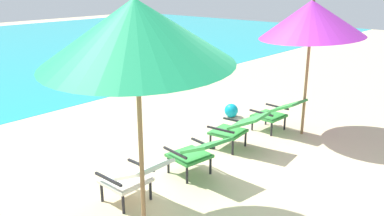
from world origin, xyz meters
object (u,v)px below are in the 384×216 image
lounge_chair_near_left (197,151)px  beach_umbrella_left (136,32)px  lounge_chair_far_left (134,176)px  beach_umbrella_right (312,19)px  lounge_chair_far_right (277,111)px  lounge_chair_near_right (238,127)px  beach_ball (231,110)px

lounge_chair_near_left → beach_umbrella_left: (-1.33, -0.35, 1.79)m
lounge_chair_far_left → beach_umbrella_right: size_ratio=0.35×
lounge_chair_near_left → lounge_chair_far_right: 2.32m
lounge_chair_far_right → lounge_chair_near_left: bearing=-178.4°
lounge_chair_far_left → lounge_chair_near_right: size_ratio=0.95×
beach_umbrella_right → lounge_chair_far_right: bearing=122.2°
lounge_chair_far_right → beach_umbrella_left: 4.09m
lounge_chair_near_right → beach_umbrella_left: size_ratio=0.35×
beach_umbrella_left → beach_umbrella_right: bearing=0.3°
lounge_chair_far_left → beach_umbrella_left: beach_umbrella_left is taller
lounge_chair_far_right → beach_umbrella_right: bearing=-57.8°
beach_umbrella_right → lounge_chair_near_right: bearing=161.4°
lounge_chair_near_left → beach_umbrella_left: 2.26m
lounge_chair_near_right → beach_ball: (1.31, 1.07, -0.26)m
lounge_chair_far_right → beach_umbrella_left: beach_umbrella_left is taller
lounge_chair_far_left → lounge_chair_near_left: same height
beach_umbrella_left → beach_ball: size_ratio=9.54×
lounge_chair_near_right → beach_ball: size_ratio=3.31×
lounge_chair_far_left → lounge_chair_far_right: size_ratio=0.97×
lounge_chair_near_right → lounge_chair_far_right: (1.14, -0.08, 0.00)m
beach_umbrella_right → beach_umbrella_left: bearing=-179.7°
lounge_chair_far_right → beach_umbrella_left: size_ratio=0.34×
lounge_chair_near_left → lounge_chair_far_right: same height
beach_umbrella_right → lounge_chair_far_left: bearing=173.4°
beach_umbrella_left → beach_ball: (3.82, 1.55, -2.05)m
lounge_chair_far_left → lounge_chair_near_right: 2.25m
lounge_chair_near_left → beach_umbrella_right: beach_umbrella_right is taller
lounge_chair_near_left → lounge_chair_far_left: bearing=174.7°
lounge_chair_near_right → beach_umbrella_left: bearing=-169.0°
beach_umbrella_right → beach_ball: beach_umbrella_right is taller
lounge_chair_near_left → beach_umbrella_right: 3.07m
beach_umbrella_right → beach_ball: size_ratio=8.89×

